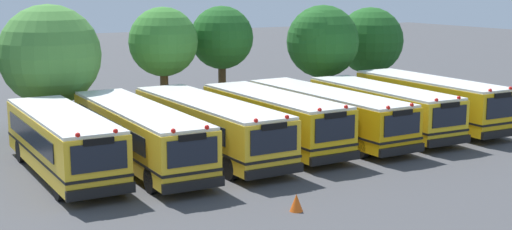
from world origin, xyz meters
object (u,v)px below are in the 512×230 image
at_px(school_bus_6, 430,100).
at_px(tree_5, 371,42).
at_px(school_bus_0, 63,141).
at_px(tree_3, 221,36).
at_px(school_bus_3, 273,119).
at_px(school_bus_4, 326,112).
at_px(tree_2, 164,42).
at_px(tree_1, 52,54).
at_px(traffic_cone, 296,203).
at_px(school_bus_2, 208,125).
at_px(school_bus_1, 138,133).
at_px(school_bus_5, 382,107).
at_px(tree_4, 321,40).

xyz_separation_m(school_bus_6, tree_5, (3.50, 9.48, 2.33)).
relative_size(school_bus_0, tree_3, 1.55).
height_order(school_bus_3, school_bus_4, school_bus_3).
distance_m(school_bus_3, tree_2, 9.05).
bearing_deg(tree_1, traffic_cone, -76.16).
distance_m(school_bus_0, school_bus_3, 9.75).
height_order(school_bus_3, tree_1, tree_1).
relative_size(school_bus_2, tree_3, 1.76).
bearing_deg(school_bus_3, school_bus_1, -2.38).
relative_size(school_bus_5, tree_5, 1.65).
bearing_deg(school_bus_2, traffic_cone, 82.82).
distance_m(tree_3, tree_5, 11.38).
relative_size(school_bus_1, tree_3, 1.82).
xyz_separation_m(tree_3, tree_4, (5.97, -1.68, -0.32)).
xyz_separation_m(school_bus_0, tree_2, (7.77, 8.14, 3.05)).
distance_m(school_bus_4, tree_5, 13.83).
bearing_deg(school_bus_3, school_bus_6, 179.77).
distance_m(school_bus_6, tree_2, 14.73).
bearing_deg(school_bus_1, school_bus_6, -179.35).
xyz_separation_m(tree_2, traffic_cone, (-2.22, -16.74, -4.14)).
bearing_deg(tree_3, traffic_cone, -109.38).
relative_size(tree_1, tree_3, 1.05).
xyz_separation_m(school_bus_6, tree_4, (-1.88, 7.52, 2.79)).
height_order(school_bus_4, school_bus_6, school_bus_6).
bearing_deg(school_bus_6, tree_3, -48.89).
bearing_deg(school_bus_2, tree_4, -147.55).
distance_m(school_bus_2, school_bus_6, 13.18).
bearing_deg(tree_4, school_bus_6, -75.96).
relative_size(school_bus_1, tree_4, 1.82).
height_order(tree_2, tree_3, tree_2).
distance_m(school_bus_1, traffic_cone, 9.00).
relative_size(tree_1, tree_4, 1.05).
bearing_deg(school_bus_5, school_bus_0, 1.36).
relative_size(school_bus_5, school_bus_6, 1.00).
relative_size(school_bus_3, traffic_cone, 16.13).
distance_m(school_bus_3, tree_3, 10.06).
xyz_separation_m(school_bus_1, school_bus_3, (6.56, -0.16, 0.02)).
relative_size(school_bus_4, tree_5, 1.86).
bearing_deg(traffic_cone, school_bus_5, 38.49).
bearing_deg(traffic_cone, school_bus_0, 122.89).
distance_m(school_bus_6, tree_1, 19.77).
relative_size(school_bus_3, tree_2, 1.53).
distance_m(school_bus_3, traffic_cone, 9.49).
distance_m(school_bus_6, traffic_cone, 16.54).
bearing_deg(tree_3, school_bus_4, -81.91).
bearing_deg(traffic_cone, school_bus_3, 63.62).
relative_size(school_bus_6, tree_1, 1.51).
xyz_separation_m(school_bus_3, school_bus_6, (9.91, 0.13, 0.03)).
bearing_deg(tree_2, tree_4, -3.67).
relative_size(school_bus_4, tree_4, 1.78).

